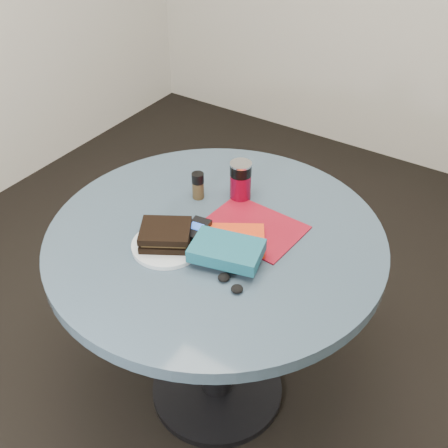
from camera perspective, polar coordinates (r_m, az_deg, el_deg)
The scene contains 11 objects.
ground at distance 2.19m, azimuth -0.68°, elevation -16.52°, with size 4.00×4.00×0.00m, color black.
table at distance 1.75m, azimuth -0.82°, elevation -5.21°, with size 1.00×1.00×0.75m.
plate at distance 1.60m, azimuth -5.79°, elevation -2.14°, with size 0.20×0.20×0.01m, color silver.
sandwich at distance 1.59m, azimuth -5.96°, elevation -1.10°, with size 0.18×0.17×0.05m.
soda_can at distance 1.76m, azimuth 1.69°, elevation 4.43°, with size 0.08×0.08×0.13m.
pepper_grinder at distance 1.77m, azimuth -2.65°, elevation 3.94°, with size 0.05×0.05×0.09m.
magazine at distance 1.67m, azimuth 2.99°, elevation -0.32°, with size 0.28×0.21×0.00m, color maroon.
red_book at distance 1.60m, azimuth 0.44°, elevation -1.63°, with size 0.21×0.14×0.02m, color red.
novel at distance 1.52m, azimuth 0.27°, elevation -2.71°, with size 0.19×0.12×0.04m, color #124959.
mp3_player at distance 1.62m, azimuth -2.83°, elevation -0.47°, with size 0.07×0.10×0.02m.
headphones at distance 1.48m, azimuth 0.65°, elevation -6.03°, with size 0.09×0.06×0.02m.
Camera 1 is at (0.73, -1.06, 1.78)m, focal length 45.00 mm.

